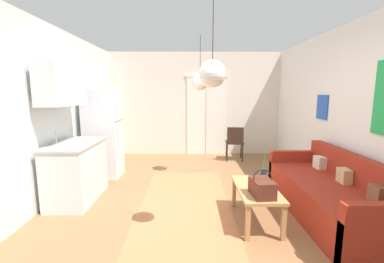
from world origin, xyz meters
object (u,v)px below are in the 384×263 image
object	(u,v)px
refrigerator	(104,134)
accent_chair	(235,141)
couch	(332,196)
coffee_table	(256,192)
handbag	(262,187)
pendant_lamp_far	(200,82)
bamboo_vase	(263,176)
pendant_lamp_near	(212,73)

from	to	relation	value
refrigerator	accent_chair	xyz separation A→B (m)	(2.73, 1.09, -0.36)
couch	coffee_table	distance (m)	1.05
couch	refrigerator	xyz separation A→B (m)	(-3.53, 1.68, 0.55)
handbag	accent_chair	distance (m)	3.17
accent_chair	pendant_lamp_far	distance (m)	1.99
couch	pendant_lamp_far	world-z (taller)	pendant_lamp_far
coffee_table	bamboo_vase	world-z (taller)	bamboo_vase
coffee_table	pendant_lamp_near	size ratio (longest dim) A/B	0.99
coffee_table	handbag	size ratio (longest dim) A/B	2.69
couch	coffee_table	bearing A→B (deg)	-173.06
refrigerator	pendant_lamp_far	xyz separation A→B (m)	(1.85, -0.10, 0.97)
bamboo_vase	pendant_lamp_near	world-z (taller)	pendant_lamp_near
handbag	couch	bearing A→B (deg)	20.28
bamboo_vase	pendant_lamp_far	bearing A→B (deg)	115.43
bamboo_vase	accent_chair	distance (m)	2.79
coffee_table	refrigerator	size ratio (longest dim) A/B	0.57
handbag	pendant_lamp_far	xyz separation A→B (m)	(-0.63, 1.97, 1.26)
coffee_table	refrigerator	bearing A→B (deg)	144.06
handbag	refrigerator	xyz separation A→B (m)	(-2.48, 2.06, 0.28)
refrigerator	accent_chair	size ratio (longest dim) A/B	2.03
handbag	pendant_lamp_near	world-z (taller)	pendant_lamp_near
bamboo_vase	pendant_lamp_far	distance (m)	2.16
accent_chair	handbag	bearing A→B (deg)	91.32
couch	pendant_lamp_near	size ratio (longest dim) A/B	2.25
handbag	coffee_table	bearing A→B (deg)	88.67
handbag	accent_chair	xyz separation A→B (m)	(0.24, 3.16, -0.08)
handbag	pendant_lamp_far	bearing A→B (deg)	107.87
refrigerator	pendant_lamp_far	world-z (taller)	pendant_lamp_far
refrigerator	pendant_lamp_far	size ratio (longest dim) A/B	1.71
couch	pendant_lamp_near	distance (m)	2.33
handbag	accent_chair	bearing A→B (deg)	85.57
coffee_table	bamboo_vase	xyz separation A→B (m)	(0.12, 0.12, 0.17)
bamboo_vase	handbag	world-z (taller)	bamboo_vase
bamboo_vase	refrigerator	size ratio (longest dim) A/B	0.26
pendant_lamp_far	coffee_table	bearing A→B (deg)	-69.45
handbag	pendant_lamp_far	distance (m)	2.42
bamboo_vase	refrigerator	xyz separation A→B (m)	(-2.61, 1.69, 0.28)
coffee_table	accent_chair	bearing A→B (deg)	85.29
accent_chair	couch	bearing A→B (deg)	111.88
couch	handbag	distance (m)	1.15
couch	accent_chair	distance (m)	2.89
pendant_lamp_far	pendant_lamp_near	bearing A→B (deg)	-89.16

